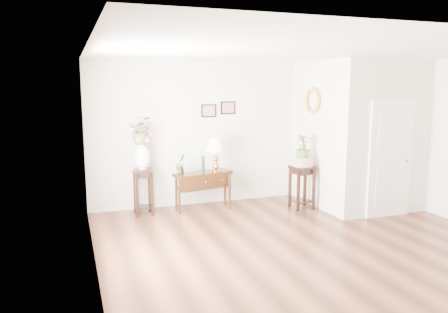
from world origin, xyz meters
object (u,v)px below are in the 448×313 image
console_table (203,191)px  plant_stand_a (143,192)px  plant_stand_b (302,187)px  table_lamp (216,153)px

console_table → plant_stand_a: (-1.11, 0.09, 0.06)m
plant_stand_b → plant_stand_a: bearing=168.3°
console_table → plant_stand_b: (1.82, -0.51, 0.05)m
table_lamp → plant_stand_b: size_ratio=0.79×
plant_stand_a → console_table: bearing=-4.6°
table_lamp → plant_stand_a: 1.52m
plant_stand_a → table_lamp: bearing=-3.8°
plant_stand_a → plant_stand_b: bearing=-11.7°
plant_stand_a → plant_stand_b: 2.99m
table_lamp → console_table: bearing=180.0°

